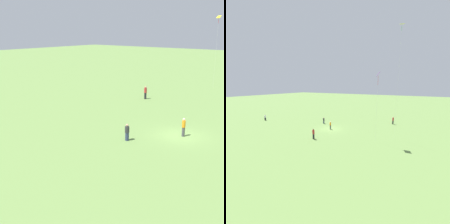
% 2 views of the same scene
% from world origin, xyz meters
% --- Properties ---
extents(ground_plane, '(240.00, 240.00, 0.00)m').
position_xyz_m(ground_plane, '(0.00, 0.00, 0.00)').
color(ground_plane, '#6B8E47').
extents(person_1, '(0.47, 0.47, 1.88)m').
position_xyz_m(person_1, '(-11.27, -11.33, 0.94)').
color(person_1, '#232328').
rests_on(person_1, ground_plane).
extents(person_2, '(0.40, 0.40, 1.78)m').
position_xyz_m(person_2, '(-0.03, 0.27, 0.91)').
color(person_2, '#4C4C51').
rests_on(person_2, ground_plane).
extents(person_4, '(0.51, 0.51, 1.57)m').
position_xyz_m(person_4, '(4.21, -3.18, 0.77)').
color(person_4, '#333D5B').
rests_on(person_4, ground_plane).
extents(kite_4, '(0.69, 0.78, 11.84)m').
position_xyz_m(kite_4, '(-26.08, -7.21, 10.87)').
color(kite_4, yellow).
rests_on(kite_4, ground_plane).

